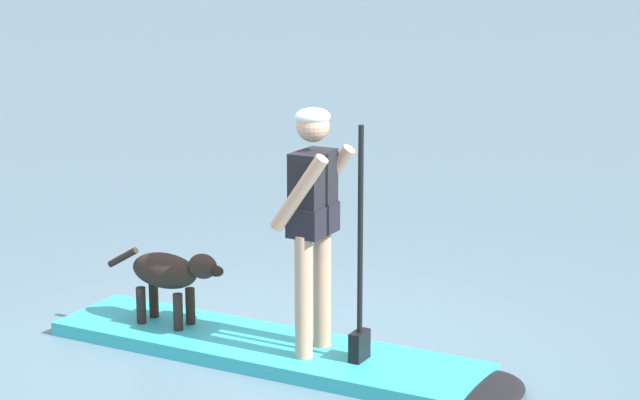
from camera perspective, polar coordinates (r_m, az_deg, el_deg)
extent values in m
plane|color=slate|center=(8.23, -2.71, -7.58)|extent=(400.00, 400.00, 0.00)
cube|color=#33B2BF|center=(8.21, -2.72, -7.25)|extent=(3.23, 1.07, 0.10)
ellipsoid|color=black|center=(7.57, 7.78, -9.17)|extent=(0.63, 0.78, 0.10)
cylinder|color=tan|center=(7.98, 0.11, -4.25)|extent=(0.12, 0.12, 0.84)
cylinder|color=tan|center=(7.77, -0.80, -4.75)|extent=(0.12, 0.12, 0.84)
cube|color=black|center=(7.74, -0.34, -0.95)|extent=(0.25, 0.38, 0.20)
cube|color=black|center=(7.69, -0.35, 0.42)|extent=(0.23, 0.36, 0.54)
sphere|color=tan|center=(7.61, -0.35, 3.66)|extent=(0.22, 0.22, 0.22)
ellipsoid|color=white|center=(7.60, -0.35, 4.11)|extent=(0.23, 0.23, 0.11)
cylinder|color=tan|center=(7.85, 0.32, 0.86)|extent=(0.42, 0.13, 0.54)
cylinder|color=tan|center=(7.53, -1.04, 0.32)|extent=(0.42, 0.13, 0.54)
cylinder|color=black|center=(7.61, 1.97, -2.22)|extent=(0.04, 0.04, 1.58)
cube|color=black|center=(7.83, 1.93, -7.11)|extent=(0.10, 0.19, 0.20)
ellipsoid|color=#2D231E|center=(8.51, -7.58, -3.43)|extent=(0.56, 0.27, 0.26)
ellipsoid|color=#2D231E|center=(8.30, -5.74, -3.23)|extent=(0.23, 0.18, 0.18)
ellipsoid|color=black|center=(8.25, -5.10, -3.47)|extent=(0.13, 0.09, 0.08)
cylinder|color=#2D231E|center=(8.71, -9.58, -2.77)|extent=(0.27, 0.08, 0.18)
cylinder|color=#2D231E|center=(8.55, -6.34, -5.16)|extent=(0.07, 0.07, 0.27)
cylinder|color=#2D231E|center=(8.43, -6.93, -5.44)|extent=(0.07, 0.07, 0.27)
cylinder|color=#2D231E|center=(8.73, -8.11, -4.82)|extent=(0.07, 0.07, 0.27)
cylinder|color=#2D231E|center=(8.62, -8.71, -5.09)|extent=(0.07, 0.07, 0.27)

